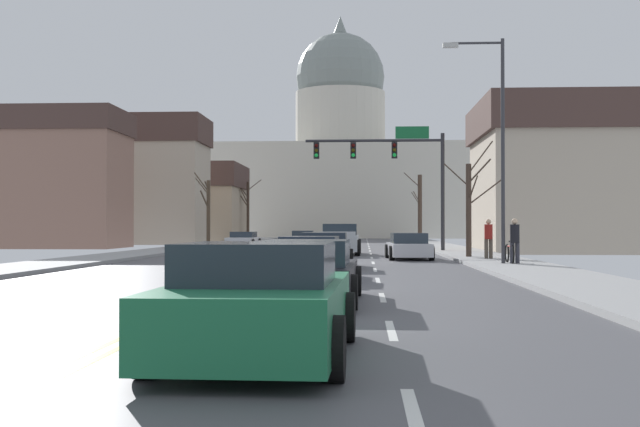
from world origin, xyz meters
The scene contains 23 objects.
ground centered at (0.00, 0.00, 0.02)m, with size 20.00×180.00×0.20m.
signal_gantry centered at (4.82, 14.67, 5.22)m, with size 7.91×0.41×7.04m.
street_lamp_right centered at (7.92, -1.19, 4.98)m, with size 2.24×0.24×8.23m.
capitol_building centered at (0.00, 75.53, 9.49)m, with size 33.03×19.62×29.91m.
pickup_truck_near_00 centered at (1.85, 11.37, 0.73)m, with size 2.24×5.65×1.62m.
sedan_near_01 centered at (5.15, 5.53, 0.55)m, with size 2.07×4.54×1.19m.
sedan_near_02 centered at (1.72, -1.92, 0.60)m, with size 1.99×4.61×1.27m.
sedan_near_03 centered at (1.60, -7.94, 0.57)m, with size 2.07×4.59×1.21m.
sedan_near_04 centered at (2.00, -14.89, 0.58)m, with size 2.13×4.72×1.23m.
sedan_near_05 centered at (1.94, -21.40, 0.61)m, with size 2.13×4.28×1.31m.
sedan_oncoming_00 centered at (-5.22, 24.03, 0.54)m, with size 2.06×4.50×1.11m.
sedan_oncoming_01 centered at (-1.74, 32.55, 0.55)m, with size 2.20×4.56×1.14m.
flank_building_00 centered at (-17.55, 22.83, 4.80)m, with size 8.45×6.33×9.49m.
flank_building_01 centered at (-15.05, 47.10, 3.86)m, with size 12.35×10.02×7.60m.
flank_building_02 centered at (-15.93, 34.84, 5.39)m, with size 11.78×6.51×10.63m.
flank_building_03 centered at (16.45, 16.30, 4.42)m, with size 13.38×10.35×8.72m.
bare_tree_00 centered at (7.93, 37.59, 3.10)m, with size 1.69×2.38×5.94m.
bare_tree_01 centered at (-8.59, 28.38, 2.77)m, with size 1.30×1.45×5.44m.
bare_tree_02 centered at (7.84, 5.24, 2.40)m, with size 2.50×2.00×5.12m.
bare_tree_03 centered at (-8.42, 47.70, 3.26)m, with size 2.28×2.09×6.01m.
pedestrian_00 centered at (8.60, -1.26, 1.04)m, with size 0.35×0.34×1.64m.
pedestrian_01 centered at (8.34, 3.10, 1.06)m, with size 0.35×0.34×1.65m.
bicycle_parked centered at (8.51, -0.73, 0.49)m, with size 0.12×1.77×0.85m.
Camera 1 is at (3.11, -30.25, 1.49)m, focal length 44.26 mm.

